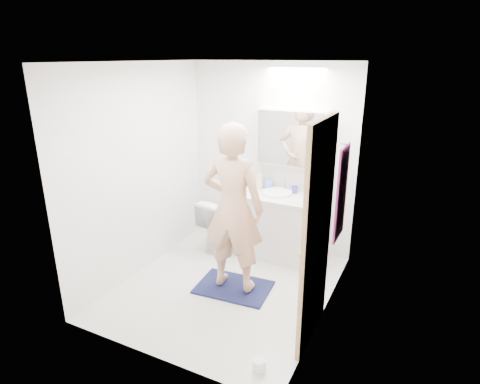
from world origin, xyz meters
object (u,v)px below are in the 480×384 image
Objects in this scene: toilet at (223,223)px; medicine_cabinet at (292,138)px; vanity_cabinet at (275,226)px; soap_bottle_b at (268,181)px; toothbrush_cup at (295,190)px; person at (233,209)px; soap_bottle_a at (260,179)px; toilet_paper_roll at (259,365)px.

medicine_cabinet is at bearing -146.87° from toilet.
vanity_cabinet is 0.72m from toilet.
toothbrush_cup is at bearing -3.07° from soap_bottle_b.
person is 1.15m from soap_bottle_b.
soap_bottle_a is at bearing -84.92° from person.
soap_bottle_a is 2.47m from toilet_paper_roll.
medicine_cabinet is 0.65m from toothbrush_cup.
toilet is 1.06m from toothbrush_cup.
toilet_paper_roll is at bearing -72.08° from vanity_cabinet.
toothbrush_cup is 0.80× the size of toilet_paper_roll.
soap_bottle_b is (-0.08, 1.14, -0.04)m from person.
toothbrush_cup is (0.37, -0.02, -0.05)m from soap_bottle_b.
vanity_cabinet is 3.71× the size of soap_bottle_a.
medicine_cabinet is 1.31m from person.
soap_bottle_b reaches higher than vanity_cabinet.
vanity_cabinet is at bearing -138.53° from toothbrush_cup.
soap_bottle_b is at bearing 16.04° from soap_bottle_a.
toothbrush_cup is at bearing 1.20° from soap_bottle_a.
medicine_cabinet is 8.00× the size of toilet_paper_roll.
person reaches higher than soap_bottle_a.
soap_bottle_a is at bearing -136.03° from toilet.
soap_bottle_b is at bearing 176.93° from toothbrush_cup.
person is at bearing -104.46° from toothbrush_cup.
medicine_cabinet is at bearing -104.42° from person.
toilet is (-0.71, -0.12, -0.04)m from vanity_cabinet.
toothbrush_cup is 2.31m from toilet_paper_roll.
soap_bottle_a is 0.48m from toothbrush_cup.
toilet_paper_roll is (0.45, -2.11, -0.81)m from toothbrush_cup.
toilet_paper_roll is at bearing -76.13° from medicine_cabinet.
soap_bottle_a is (-0.30, 0.15, 0.55)m from vanity_cabinet.
toilet_paper_roll is (0.74, -0.99, -0.90)m from person.
medicine_cabinet is 0.69m from soap_bottle_a.
toilet is at bearing -150.18° from soap_bottle_b.
toothbrush_cup is (0.29, 1.12, -0.09)m from person.
toothbrush_cup is (0.18, 0.16, 0.47)m from vanity_cabinet.
vanity_cabinet is 1.30× the size of toilet.
toilet reaches higher than toilet_paper_roll.
soap_bottle_a reaches higher than toilet_paper_roll.
vanity_cabinet is 2.08m from toilet_paper_roll.
soap_bottle_b is at bearing -90.32° from person.
soap_bottle_b is (-0.19, 0.18, 0.52)m from vanity_cabinet.
soap_bottle_b reaches higher than toothbrush_cup.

